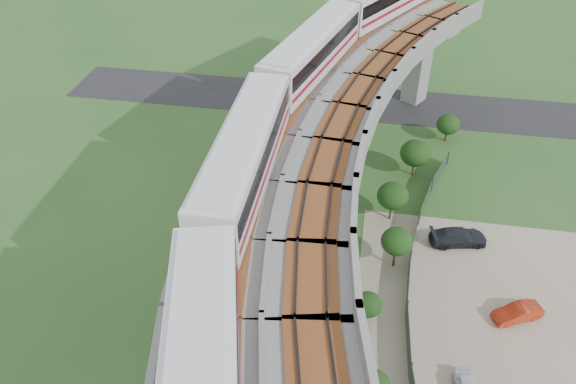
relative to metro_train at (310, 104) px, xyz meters
The scene contains 13 objects.
ground 13.84m from the metro_train, 96.17° to the right, with size 160.00×160.00×0.00m, color #295221.
dirt_lot 19.93m from the metro_train, 31.93° to the right, with size 18.00×26.00×0.04m, color gray.
asphalt_road 26.71m from the metro_train, 91.65° to the left, with size 60.00×8.00×0.03m, color #232326.
viaduct 7.77m from the metro_train, 63.36° to the right, with size 19.58×73.98×11.40m.
metro_train is the anchor object (origin of this frame).
fence 15.99m from the metro_train, 34.78° to the right, with size 3.87×38.73×1.50m.
tree_0 23.26m from the metro_train, 56.13° to the left, with size 2.30×2.30×2.86m.
tree_1 16.82m from the metro_train, 52.33° to the left, with size 2.78×2.78×3.54m.
tree_2 12.43m from the metro_train, 31.61° to the left, with size 2.58×2.58×3.52m.
tree_3 12.06m from the metro_train, 13.05° to the right, with size 2.36×2.36×3.50m.
tree_4 13.87m from the metro_train, 54.58° to the right, with size 1.91×1.91×2.42m.
car_red 19.90m from the metro_train, 19.16° to the right, with size 1.20×3.44×1.13m, color #AD270F.
car_dark 16.62m from the metro_train, ahead, with size 1.82×4.48×1.30m, color black.
Camera 1 is at (4.82, -26.51, 30.13)m, focal length 35.00 mm.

